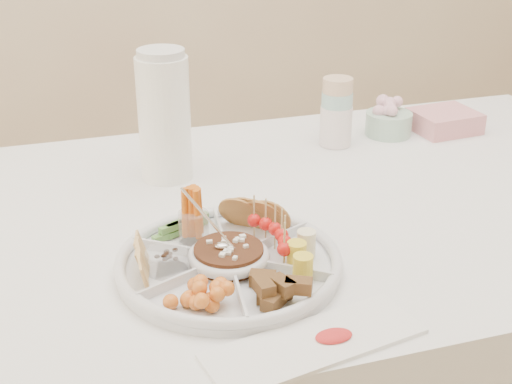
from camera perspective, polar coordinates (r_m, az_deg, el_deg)
name	(u,v)px	position (r m, az deg, el deg)	size (l,w,h in m)	color
dining_table	(336,344)	(1.70, 6.44, -11.98)	(1.52, 1.02, 0.76)	white
party_tray	(229,260)	(1.22, -2.19, -5.43)	(0.38, 0.38, 0.04)	white
bean_dip	(229,256)	(1.21, -2.20, -5.12)	(0.12, 0.12, 0.04)	black
tortillas	(254,216)	(1.31, -0.14, -1.91)	(0.10, 0.10, 0.06)	#A0632C
carrot_cucumber	(183,212)	(1.29, -5.83, -1.59)	(0.11, 0.11, 0.10)	#D15E11
pita_raisins	(151,256)	(1.20, -8.40, -5.07)	(0.10, 0.10, 0.05)	tan
cherries	(198,293)	(1.11, -4.68, -8.03)	(0.11, 0.11, 0.04)	orange
granola_chunks	(280,284)	(1.12, 1.97, -7.39)	(0.11, 0.11, 0.05)	brown
banana_tomato	(304,234)	(1.22, 3.83, -3.37)	(0.11, 0.11, 0.09)	#F1EA6B
cup_stack	(337,103)	(1.74, 6.49, 7.09)	(0.08, 0.08, 0.21)	silver
thermos	(164,114)	(1.54, -7.36, 6.19)	(0.11, 0.11, 0.29)	white
flower_bowl	(389,118)	(1.85, 10.59, 5.82)	(0.12, 0.12, 0.09)	#A1B4A7
napkin_stack	(444,121)	(1.91, 14.82, 5.51)	(0.16, 0.14, 0.05)	pink
placemat	(314,343)	(1.06, 4.70, -11.96)	(0.33, 0.11, 0.01)	white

